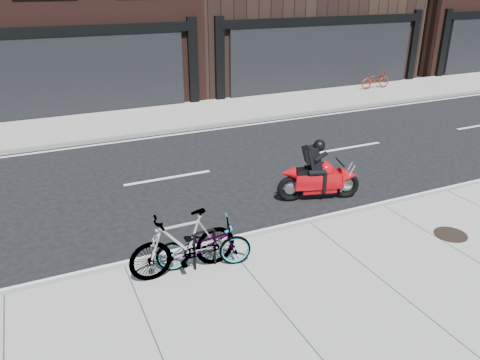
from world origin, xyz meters
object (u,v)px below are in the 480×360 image
motorcycle (323,175)px  manhole_cover (451,234)px  bicycle_rear (183,243)px  bike_rack (204,246)px  bicycle_far (375,80)px  bicycle_front (204,245)px

motorcycle → manhole_cover: size_ratio=3.04×
motorcycle → bicycle_rear: bearing=-140.0°
bicycle_rear → manhole_cover: (5.39, -1.03, -0.58)m
bike_rack → bicycle_rear: 0.42m
bicycle_far → bicycle_front: bearing=129.8°
motorcycle → bicycle_far: size_ratio=1.26×
bike_rack → motorcycle: motorcycle is taller
bicycle_rear → motorcycle: size_ratio=0.97×
bike_rack → bicycle_far: bearing=40.3°
bicycle_rear → motorcycle: (4.10, 1.77, -0.09)m
bicycle_front → motorcycle: size_ratio=0.85×
bicycle_front → manhole_cover: 5.13m
bicycle_rear → bicycle_far: size_ratio=1.22×
bicycle_front → manhole_cover: (5.01, -1.03, -0.44)m
bicycle_far → manhole_cover: 14.34m
bicycle_far → bike_rack: bearing=129.9°
bike_rack → manhole_cover: bearing=-11.6°
bike_rack → bicycle_far: 16.91m
bicycle_rear → motorcycle: motorcycle is taller
bicycle_front → bicycle_far: (12.90, 10.94, -0.03)m
bicycle_rear → bike_rack: bearing=89.4°
bike_rack → manhole_cover: size_ratio=1.13×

